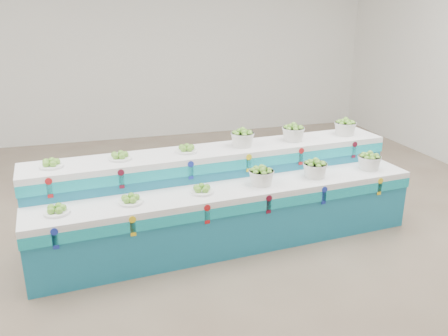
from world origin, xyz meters
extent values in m
plane|color=brown|center=(0.00, 0.00, 0.00)|extent=(10.00, 10.00, 0.00)
plane|color=silver|center=(0.00, 5.00, 2.00)|extent=(10.00, 0.00, 10.00)
cylinder|color=white|center=(-1.37, -0.20, 0.77)|extent=(0.27, 0.27, 0.10)
cylinder|color=white|center=(-0.66, -0.15, 0.77)|extent=(0.27, 0.27, 0.10)
cylinder|color=white|center=(0.11, -0.09, 0.77)|extent=(0.27, 0.27, 0.10)
cylinder|color=white|center=(-1.42, 0.35, 1.07)|extent=(0.27, 0.27, 0.10)
cylinder|color=white|center=(-0.70, 0.40, 1.07)|extent=(0.27, 0.27, 0.10)
cylinder|color=white|center=(0.07, 0.46, 1.07)|extent=(0.27, 0.27, 0.10)
camera|label=1|loc=(-1.00, -4.61, 2.63)|focal=37.29mm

